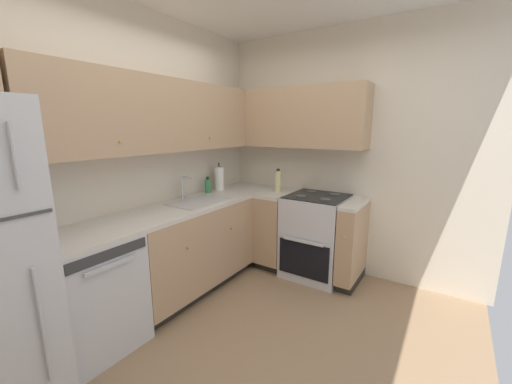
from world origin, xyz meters
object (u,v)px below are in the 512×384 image
dishwasher (90,293)px  oven_range (316,235)px  paper_towel_roll (219,179)px  soap_bottle (208,186)px  oil_bottle (278,181)px

dishwasher → oven_range: oven_range is taller
oven_range → paper_towel_roll: size_ratio=3.10×
dishwasher → soap_bottle: size_ratio=4.66×
dishwasher → oil_bottle: oil_bottle is taller
soap_bottle → dishwasher: bearing=-173.1°
soap_bottle → paper_towel_roll: size_ratio=0.55×
dishwasher → soap_bottle: 1.60m
paper_towel_roll → oil_bottle: bearing=-64.0°
oil_bottle → soap_bottle: bearing=127.0°
soap_bottle → paper_towel_roll: bearing=-6.4°
soap_bottle → oil_bottle: bearing=-53.0°
oil_bottle → dishwasher: bearing=167.0°
oven_range → soap_bottle: bearing=114.1°
dishwasher → oil_bottle: bearing=-13.0°
dishwasher → soap_bottle: soap_bottle is taller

